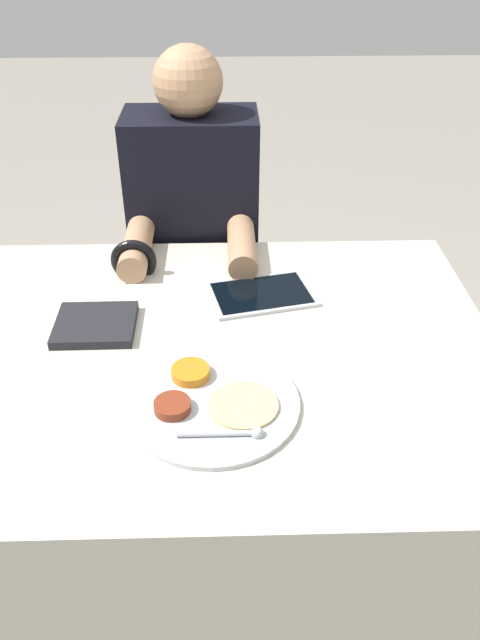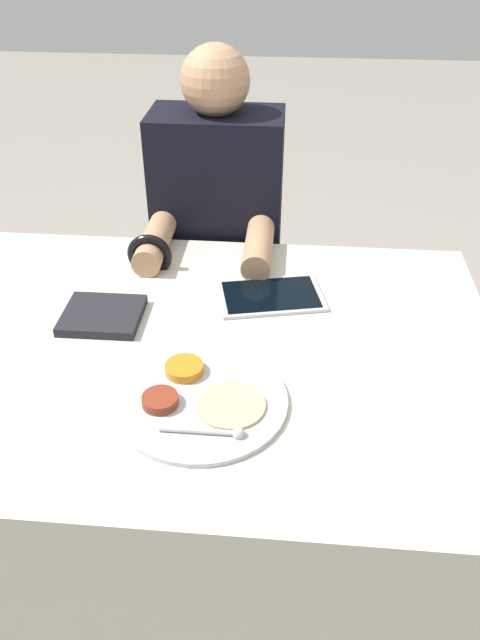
% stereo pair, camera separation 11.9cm
% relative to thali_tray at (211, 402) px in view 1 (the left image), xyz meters
% --- Properties ---
extents(ground_plane, '(12.00, 12.00, 0.00)m').
position_rel_thali_tray_xyz_m(ground_plane, '(-0.06, 0.17, -0.72)').
color(ground_plane, gray).
extents(dining_table, '(1.28, 0.90, 0.71)m').
position_rel_thali_tray_xyz_m(dining_table, '(-0.06, 0.17, -0.36)').
color(dining_table, beige).
rests_on(dining_table, ground_plane).
extents(thali_tray, '(0.31, 0.31, 0.03)m').
position_rel_thali_tray_xyz_m(thali_tray, '(0.00, 0.00, 0.00)').
color(thali_tray, '#B7BABF').
rests_on(thali_tray, dining_table).
extents(red_notebook, '(0.17, 0.15, 0.02)m').
position_rel_thali_tray_xyz_m(red_notebook, '(-0.25, 0.24, 0.00)').
color(red_notebook, silver).
rests_on(red_notebook, dining_table).
extents(tablet_device, '(0.26, 0.20, 0.01)m').
position_rel_thali_tray_xyz_m(tablet_device, '(0.11, 0.36, -0.00)').
color(tablet_device, '#B7B7BC').
rests_on(tablet_device, dining_table).
extents(person_diner, '(0.36, 0.43, 1.18)m').
position_rel_thali_tray_xyz_m(person_diner, '(-0.06, 0.74, -0.17)').
color(person_diner, black).
rests_on(person_diner, ground_plane).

